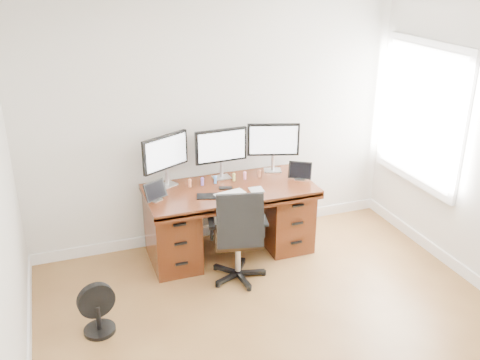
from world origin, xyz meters
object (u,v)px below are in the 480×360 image
object	(u,v)px
floor_fan	(97,310)
monitor_center	(221,148)
office_chair	(238,251)
keyboard	(230,194)
desk	(229,217)

from	to	relation	value
floor_fan	monitor_center	distance (m)	2.02
office_chair	keyboard	size ratio (longest dim) A/B	3.19
office_chair	desk	bearing A→B (deg)	93.54
desk	keyboard	world-z (taller)	keyboard
monitor_center	keyboard	world-z (taller)	monitor_center
desk	office_chair	distance (m)	0.56
keyboard	monitor_center	bearing A→B (deg)	70.67
monitor_center	keyboard	xyz separation A→B (m)	(-0.06, -0.43, -0.33)
desk	office_chair	size ratio (longest dim) A/B	1.76
floor_fan	monitor_center	world-z (taller)	monitor_center
office_chair	floor_fan	distance (m)	1.40
desk	floor_fan	distance (m)	1.70
office_chair	keyboard	xyz separation A→B (m)	(0.04, 0.35, 0.44)
office_chair	monitor_center	xyz separation A→B (m)	(0.09, 0.78, 0.77)
floor_fan	keyboard	world-z (taller)	keyboard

